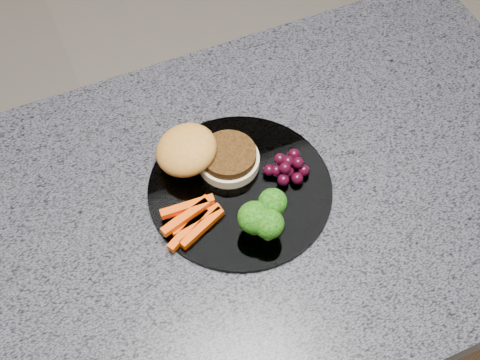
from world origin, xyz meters
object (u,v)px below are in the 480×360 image
at_px(grape_bunch, 288,167).
at_px(island_cabinet, 202,346).
at_px(burger, 202,155).
at_px(plate, 240,189).

bearing_deg(grape_bunch, island_cabinet, -172.95).
bearing_deg(burger, grape_bunch, -12.48).
xyz_separation_m(island_cabinet, grape_bunch, (0.16, 0.02, 0.49)).
height_order(island_cabinet, grape_bunch, grape_bunch).
height_order(burger, grape_bunch, burger).
bearing_deg(island_cabinet, plate, 13.76).
bearing_deg(plate, grape_bunch, -1.57).
bearing_deg(grape_bunch, burger, 149.19).
distance_m(island_cabinet, plate, 0.48).
distance_m(island_cabinet, burger, 0.51).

